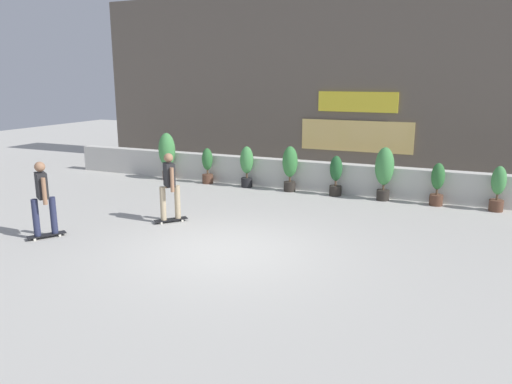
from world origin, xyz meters
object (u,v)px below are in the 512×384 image
(potted_plant_3, at_px, (290,166))
(skater_mid_plaza, at_px, (43,196))
(potted_plant_5, at_px, (384,170))
(potted_plant_6, at_px, (437,183))
(potted_plant_7, at_px, (498,187))
(potted_plant_2, at_px, (247,165))
(skater_by_wall_right, at_px, (170,184))
(potted_plant_0, at_px, (167,152))
(potted_plant_1, at_px, (207,165))
(potted_plant_4, at_px, (336,175))

(potted_plant_3, xyz_separation_m, skater_mid_plaza, (-3.35, -6.43, 0.14))
(potted_plant_5, relative_size, potted_plant_6, 1.29)
(potted_plant_7, bearing_deg, potted_plant_2, -180.00)
(potted_plant_2, relative_size, potted_plant_7, 1.09)
(potted_plant_7, height_order, skater_by_wall_right, skater_by_wall_right)
(potted_plant_0, relative_size, skater_by_wall_right, 0.95)
(potted_plant_6, relative_size, potted_plant_7, 0.98)
(potted_plant_6, relative_size, skater_by_wall_right, 0.70)
(potted_plant_1, distance_m, potted_plant_6, 7.18)
(potted_plant_5, xyz_separation_m, potted_plant_6, (1.44, 0.00, -0.27))
(potted_plant_1, bearing_deg, skater_mid_plaza, -94.05)
(skater_by_wall_right, bearing_deg, skater_mid_plaza, -130.96)
(potted_plant_5, xyz_separation_m, potted_plant_7, (2.94, 0.00, -0.25))
(potted_plant_1, height_order, potted_plant_2, potted_plant_2)
(potted_plant_3, distance_m, potted_plant_5, 2.84)
(potted_plant_6, bearing_deg, potted_plant_5, -180.00)
(potted_plant_1, relative_size, potted_plant_2, 0.89)
(potted_plant_7, bearing_deg, potted_plant_5, -180.00)
(potted_plant_2, relative_size, potted_plant_6, 1.11)
(potted_plant_2, height_order, potted_plant_3, potted_plant_3)
(potted_plant_6, distance_m, potted_plant_7, 1.49)
(potted_plant_2, bearing_deg, skater_by_wall_right, -90.64)
(potted_plant_3, distance_m, skater_mid_plaza, 7.25)
(potted_plant_0, distance_m, potted_plant_6, 8.75)
(skater_by_wall_right, height_order, skater_mid_plaza, same)
(potted_plant_7, xyz_separation_m, skater_by_wall_right, (-7.29, -4.31, 0.30))
(potted_plant_0, height_order, potted_plant_2, potted_plant_0)
(potted_plant_6, height_order, potted_plant_7, potted_plant_7)
(potted_plant_5, height_order, potted_plant_6, potted_plant_5)
(potted_plant_5, xyz_separation_m, skater_by_wall_right, (-4.35, -4.31, 0.05))
(potted_plant_5, xyz_separation_m, skater_mid_plaza, (-6.19, -6.43, 0.05))
(potted_plant_4, distance_m, skater_mid_plaza, 8.03)
(potted_plant_6, bearing_deg, potted_plant_3, -180.00)
(potted_plant_0, distance_m, potted_plant_5, 7.30)
(potted_plant_1, xyz_separation_m, potted_plant_5, (5.73, -0.00, 0.28))
(potted_plant_0, height_order, potted_plant_7, potted_plant_0)
(potted_plant_1, height_order, potted_plant_5, potted_plant_5)
(potted_plant_0, relative_size, potted_plant_5, 1.05)
(potted_plant_0, height_order, skater_by_wall_right, skater_by_wall_right)
(potted_plant_1, bearing_deg, potted_plant_6, -0.00)
(potted_plant_1, relative_size, potted_plant_7, 0.97)
(potted_plant_4, relative_size, potted_plant_6, 1.01)
(potted_plant_0, height_order, potted_plant_6, potted_plant_0)
(potted_plant_2, xyz_separation_m, skater_by_wall_right, (-0.05, -4.31, 0.21))
(potted_plant_7, bearing_deg, potted_plant_0, -180.00)
(potted_plant_4, height_order, skater_mid_plaza, skater_mid_plaza)
(skater_by_wall_right, bearing_deg, potted_plant_2, 89.36)
(potted_plant_4, bearing_deg, potted_plant_7, 0.00)
(potted_plant_7, bearing_deg, skater_mid_plaza, -144.83)
(potted_plant_2, bearing_deg, potted_plant_5, -0.00)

